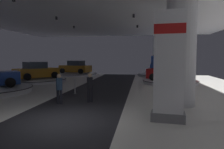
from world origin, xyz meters
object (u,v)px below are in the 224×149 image
object	(u,v)px
display_platform_far_right	(170,82)
display_car_far_left	(36,71)
brand_sign_pylon	(169,65)
pickup_truck_deep_right	(161,67)
column_right	(181,51)
display_platform_deep_left	(75,74)
display_platform_far_left	(37,80)
visitor_walking_far	(59,87)
display_platform_deep_right	(161,75)
visitor_walking_near	(90,86)
display_car_deep_left	(76,68)
display_car_far_right	(170,72)

from	to	relation	value
display_platform_far_right	display_car_far_left	bearing A→B (deg)	-178.54
brand_sign_pylon	pickup_truck_deep_right	size ratio (longest dim) A/B	0.74
column_right	display_platform_deep_left	xyz separation A→B (m)	(-10.93, 16.41, -2.59)
display_platform_deep_left	pickup_truck_deep_right	distance (m)	11.49
display_platform_far_left	visitor_walking_far	xyz separation A→B (m)	(6.21, -9.29, 0.74)
column_right	display_platform_deep_right	bearing A→B (deg)	88.03
display_car_far_left	visitor_walking_near	xyz separation A→B (m)	(7.71, -8.63, -0.15)
display_platform_deep_left	visitor_walking_near	world-z (taller)	visitor_walking_near
display_car_far_left	display_platform_deep_right	xyz separation A→B (m)	(12.99, 7.74, -0.88)
display_platform_deep_left	display_platform_far_left	distance (m)	7.92
display_car_deep_left	visitor_walking_near	bearing A→B (deg)	-69.38
display_platform_far_right	display_car_far_right	xyz separation A→B (m)	(-0.03, 0.01, 0.90)
column_right	display_platform_far_right	bearing A→B (deg)	85.43
brand_sign_pylon	column_right	bearing A→B (deg)	72.01
display_platform_far_left	visitor_walking_near	distance (m)	11.60
display_car_deep_left	display_platform_far_right	distance (m)	13.83
display_car_deep_left	visitor_walking_far	xyz separation A→B (m)	(4.70, -17.06, -0.15)
display_platform_deep_right	display_platform_far_right	xyz separation A→B (m)	(0.15, -7.41, -0.00)
display_car_far_right	column_right	bearing A→B (deg)	-94.37
display_car_deep_left	display_platform_deep_right	world-z (taller)	display_car_deep_left
pickup_truck_deep_right	visitor_walking_far	world-z (taller)	pickup_truck_deep_right
display_car_far_left	display_platform_deep_right	distance (m)	15.15
pickup_truck_deep_right	display_platform_far_right	bearing A→B (deg)	-88.30
display_platform_far_left	brand_sign_pylon	bearing A→B (deg)	-45.01
display_platform_far_left	pickup_truck_deep_right	size ratio (longest dim) A/B	1.03
display_platform_far_left	display_platform_deep_right	distance (m)	15.09
display_platform_deep_left	display_platform_far_right	size ratio (longest dim) A/B	1.16
display_car_deep_left	pickup_truck_deep_right	distance (m)	11.41
column_right	brand_sign_pylon	world-z (taller)	column_right
display_car_far_left	pickup_truck_deep_right	bearing A→B (deg)	29.86
brand_sign_pylon	display_platform_far_right	xyz separation A→B (m)	(1.64, 11.79, -1.98)
brand_sign_pylon	visitor_walking_far	xyz separation A→B (m)	(-5.27, 2.19, -1.25)
display_car_far_left	visitor_walking_far	size ratio (longest dim) A/B	2.81
column_right	visitor_walking_near	size ratio (longest dim) A/B	3.46
visitor_walking_far	display_platform_far_right	bearing A→B (deg)	54.25
display_platform_deep_left	display_platform_far_left	bearing A→B (deg)	-100.78
pickup_truck_deep_right	display_platform_far_right	xyz separation A→B (m)	(0.21, -7.09, -1.08)
column_right	display_car_far_right	xyz separation A→B (m)	(0.68, 8.94, -1.68)
display_car_deep_left	brand_sign_pylon	bearing A→B (deg)	-62.63
brand_sign_pylon	display_platform_far_right	size ratio (longest dim) A/B	0.82
display_car_far_left	display_car_far_right	size ratio (longest dim) A/B	0.99
pickup_truck_deep_right	visitor_walking_far	xyz separation A→B (m)	(-6.70, -16.69, -0.34)
column_right	brand_sign_pylon	xyz separation A→B (m)	(-0.93, -2.86, -0.60)
brand_sign_pylon	pickup_truck_deep_right	xyz separation A→B (m)	(1.43, 18.88, -0.90)
display_car_deep_left	visitor_walking_far	distance (m)	17.70
column_right	pickup_truck_deep_right	bearing A→B (deg)	88.20
pickup_truck_deep_right	display_car_far_right	size ratio (longest dim) A/B	1.24
display_car_far_right	brand_sign_pylon	bearing A→B (deg)	-97.78
display_platform_far_left	display_car_far_right	size ratio (longest dim) A/B	1.29
display_platform_deep_left	display_platform_deep_right	bearing A→B (deg)	-0.33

